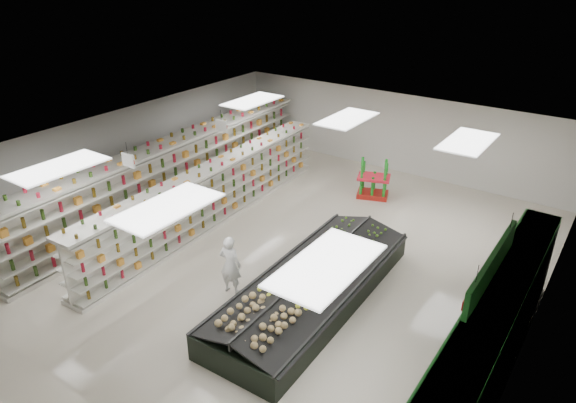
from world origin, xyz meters
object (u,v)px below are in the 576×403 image
Objects in this scene: produce_island at (313,285)px; soda_endcap at (374,179)px; gondola_center at (213,196)px; shopper_main at (230,265)px; gondola_left at (176,174)px; shopper_background at (276,156)px.

soda_endcap reaches higher than produce_island.
gondola_center is at bearing 160.24° from produce_island.
gondola_center is 4.12m from shopper_main.
gondola_left reaches higher than produce_island.
shopper_background is (1.50, 3.95, -0.22)m from gondola_left.
gondola_center is 6.61× the size of shopper_background.
gondola_left is 1.99× the size of produce_island.
gondola_left is at bearing 168.38° from gondola_center.
soda_endcap is at bearing 50.57° from gondola_center.
gondola_center is 5.90m from soda_endcap.
shopper_main is (-0.44, -7.45, 0.12)m from soda_endcap.
gondola_left is 9.24× the size of soda_endcap.
gondola_center reaches higher than shopper_main.
shopper_main is (3.09, -2.73, -0.07)m from gondola_center.
soda_endcap is (3.52, 4.73, -0.18)m from gondola_center.
soda_endcap is at bearing 36.30° from gondola_left.
produce_island is at bearing -22.47° from gondola_center.
soda_endcap is 0.86× the size of shopper_background.
produce_island is 4.65× the size of soda_endcap.
soda_endcap is at bearing -67.67° from shopper_background.
gondola_left reaches higher than shopper_background.
gondola_left reaches higher than soda_endcap.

